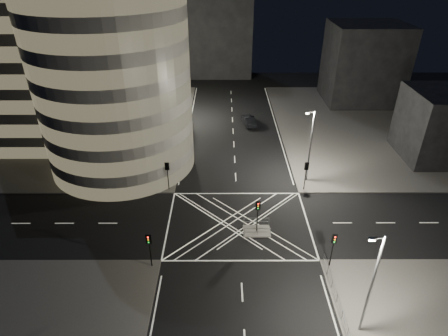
{
  "coord_description": "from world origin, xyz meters",
  "views": [
    {
      "loc": [
        -1.72,
        -33.8,
        27.34
      ],
      "look_at": [
        -1.62,
        7.39,
        3.0
      ],
      "focal_mm": 30.0,
      "sensor_mm": 36.0,
      "label": 1
    }
  ],
  "objects_px": {
    "traffic_signal_nr": "(333,244)",
    "traffic_signal_nl": "(149,244)",
    "central_island": "(257,231)",
    "traffic_signal_fr": "(306,171)",
    "traffic_signal_island": "(258,211)",
    "sedan": "(249,120)",
    "street_lamp_right_far": "(310,145)",
    "street_lamp_right_near": "(371,283)",
    "traffic_signal_fl": "(167,171)",
    "street_lamp_left_near": "(166,135)",
    "street_lamp_left_far": "(179,91)"
  },
  "relations": [
    {
      "from": "traffic_signal_nr",
      "to": "street_lamp_right_near",
      "type": "relative_size",
      "value": 0.4
    },
    {
      "from": "traffic_signal_nr",
      "to": "street_lamp_left_far",
      "type": "bearing_deg",
      "value": 116.36
    },
    {
      "from": "traffic_signal_fl",
      "to": "traffic_signal_island",
      "type": "xyz_separation_m",
      "value": [
        10.8,
        -8.3,
        0.0
      ]
    },
    {
      "from": "street_lamp_right_near",
      "to": "street_lamp_left_far",
      "type": "bearing_deg",
      "value": 113.21
    },
    {
      "from": "central_island",
      "to": "street_lamp_right_near",
      "type": "distance_m",
      "value": 15.54
    },
    {
      "from": "traffic_signal_nl",
      "to": "sedan",
      "type": "relative_size",
      "value": 0.8
    },
    {
      "from": "street_lamp_left_far",
      "to": "traffic_signal_island",
      "type": "bearing_deg",
      "value": -70.05
    },
    {
      "from": "sedan",
      "to": "traffic_signal_nl",
      "type": "bearing_deg",
      "value": 60.59
    },
    {
      "from": "central_island",
      "to": "traffic_signal_nr",
      "type": "bearing_deg",
      "value": -37.93
    },
    {
      "from": "traffic_signal_nr",
      "to": "sedan",
      "type": "relative_size",
      "value": 0.8
    },
    {
      "from": "traffic_signal_nr",
      "to": "street_lamp_left_near",
      "type": "bearing_deg",
      "value": 134.13
    },
    {
      "from": "central_island",
      "to": "traffic_signal_island",
      "type": "bearing_deg",
      "value": 0.0
    },
    {
      "from": "street_lamp_right_near",
      "to": "traffic_signal_island",
      "type": "bearing_deg",
      "value": 120.75
    },
    {
      "from": "traffic_signal_nl",
      "to": "traffic_signal_fr",
      "type": "relative_size",
      "value": 1.0
    },
    {
      "from": "traffic_signal_nl",
      "to": "traffic_signal_fr",
      "type": "xyz_separation_m",
      "value": [
        17.6,
        13.6,
        0.0
      ]
    },
    {
      "from": "traffic_signal_nl",
      "to": "traffic_signal_island",
      "type": "xyz_separation_m",
      "value": [
        10.8,
        5.3,
        0.0
      ]
    },
    {
      "from": "traffic_signal_fr",
      "to": "street_lamp_right_far",
      "type": "height_order",
      "value": "street_lamp_right_far"
    },
    {
      "from": "central_island",
      "to": "street_lamp_left_far",
      "type": "bearing_deg",
      "value": 109.95
    },
    {
      "from": "traffic_signal_island",
      "to": "sedan",
      "type": "xyz_separation_m",
      "value": [
        0.82,
        29.24,
        -2.09
      ]
    },
    {
      "from": "traffic_signal_nr",
      "to": "street_lamp_right_far",
      "type": "height_order",
      "value": "street_lamp_right_far"
    },
    {
      "from": "traffic_signal_island",
      "to": "street_lamp_left_far",
      "type": "bearing_deg",
      "value": 109.95
    },
    {
      "from": "traffic_signal_fr",
      "to": "street_lamp_left_near",
      "type": "relative_size",
      "value": 0.4
    },
    {
      "from": "central_island",
      "to": "traffic_signal_island",
      "type": "height_order",
      "value": "traffic_signal_island"
    },
    {
      "from": "traffic_signal_fr",
      "to": "traffic_signal_nr",
      "type": "bearing_deg",
      "value": -90.0
    },
    {
      "from": "traffic_signal_nr",
      "to": "street_lamp_left_far",
      "type": "distance_m",
      "value": 41.15
    },
    {
      "from": "traffic_signal_nr",
      "to": "sedan",
      "type": "xyz_separation_m",
      "value": [
        -5.98,
        34.54,
        -2.09
      ]
    },
    {
      "from": "traffic_signal_island",
      "to": "street_lamp_right_near",
      "type": "xyz_separation_m",
      "value": [
        7.44,
        -12.5,
        2.63
      ]
    },
    {
      "from": "traffic_signal_fl",
      "to": "sedan",
      "type": "bearing_deg",
      "value": 60.97
    },
    {
      "from": "central_island",
      "to": "traffic_signal_nl",
      "type": "relative_size",
      "value": 0.75
    },
    {
      "from": "central_island",
      "to": "traffic_signal_nl",
      "type": "bearing_deg",
      "value": -153.86
    },
    {
      "from": "traffic_signal_nr",
      "to": "traffic_signal_nl",
      "type": "bearing_deg",
      "value": 180.0
    },
    {
      "from": "street_lamp_left_far",
      "to": "street_lamp_right_near",
      "type": "relative_size",
      "value": 1.0
    },
    {
      "from": "traffic_signal_fl",
      "to": "central_island",
      "type": "bearing_deg",
      "value": -37.54
    },
    {
      "from": "street_lamp_right_far",
      "to": "traffic_signal_nr",
      "type": "bearing_deg",
      "value": -92.3
    },
    {
      "from": "street_lamp_right_near",
      "to": "street_lamp_left_near",
      "type": "bearing_deg",
      "value": 125.97
    },
    {
      "from": "street_lamp_right_near",
      "to": "sedan",
      "type": "bearing_deg",
      "value": 99.0
    },
    {
      "from": "traffic_signal_island",
      "to": "sedan",
      "type": "height_order",
      "value": "traffic_signal_island"
    },
    {
      "from": "street_lamp_left_far",
      "to": "traffic_signal_nl",
      "type": "bearing_deg",
      "value": -89.01
    },
    {
      "from": "central_island",
      "to": "traffic_signal_nr",
      "type": "distance_m",
      "value": 9.08
    },
    {
      "from": "central_island",
      "to": "traffic_signal_fl",
      "type": "relative_size",
      "value": 0.75
    },
    {
      "from": "traffic_signal_fl",
      "to": "street_lamp_left_near",
      "type": "bearing_deg",
      "value": 96.97
    },
    {
      "from": "central_island",
      "to": "street_lamp_right_far",
      "type": "height_order",
      "value": "street_lamp_right_far"
    },
    {
      "from": "central_island",
      "to": "sedan",
      "type": "bearing_deg",
      "value": 88.39
    },
    {
      "from": "traffic_signal_nl",
      "to": "sedan",
      "type": "bearing_deg",
      "value": 71.4
    },
    {
      "from": "street_lamp_left_far",
      "to": "sedan",
      "type": "bearing_deg",
      "value": -10.46
    },
    {
      "from": "traffic_signal_nl",
      "to": "street_lamp_left_far",
      "type": "bearing_deg",
      "value": 90.99
    },
    {
      "from": "street_lamp_left_near",
      "to": "traffic_signal_fr",
      "type": "bearing_deg",
      "value": -15.92
    },
    {
      "from": "street_lamp_left_far",
      "to": "street_lamp_right_near",
      "type": "distance_m",
      "value": 47.88
    },
    {
      "from": "central_island",
      "to": "traffic_signal_fr",
      "type": "bearing_deg",
      "value": 50.67
    },
    {
      "from": "traffic_signal_fr",
      "to": "sedan",
      "type": "height_order",
      "value": "traffic_signal_fr"
    }
  ]
}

